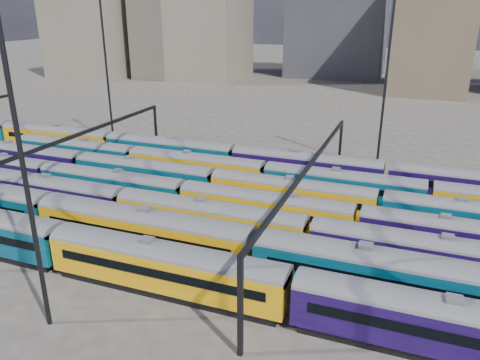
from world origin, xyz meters
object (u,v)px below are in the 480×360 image
(rake_0, at_px, (447,322))
(rake_1, at_px, (255,247))
(mast_2, at_px, (20,150))
(rake_2, at_px, (123,202))

(rake_0, distance_m, rake_1, 16.40)
(rake_1, relative_size, mast_2, 5.36)
(rake_2, distance_m, mast_2, 20.91)
(rake_0, relative_size, rake_2, 1.22)
(rake_0, height_order, rake_1, rake_1)
(rake_2, height_order, mast_2, mast_2)
(rake_0, relative_size, rake_1, 1.11)
(rake_1, distance_m, rake_2, 17.90)
(rake_1, bearing_deg, mast_2, -136.40)
(rake_1, bearing_deg, rake_2, 163.78)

